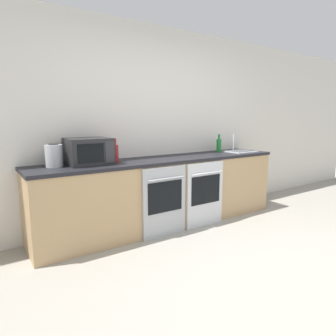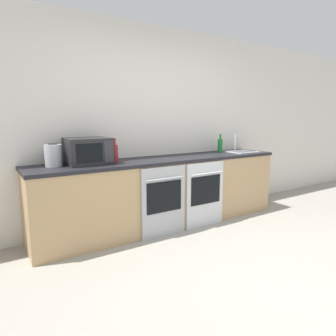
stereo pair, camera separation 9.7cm
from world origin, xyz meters
name	(u,v)px [view 2 (the right image)]	position (x,y,z in m)	size (l,w,h in m)	color
ground_plane	(269,282)	(0.00, 0.00, 0.00)	(16.00, 16.00, 0.00)	gray
wall_back	(152,126)	(0.00, 2.04, 1.30)	(10.00, 0.06, 2.60)	silver
counter_back	(165,192)	(0.00, 1.70, 0.45)	(3.41, 0.64, 0.89)	tan
oven_left	(164,201)	(-0.23, 1.37, 0.43)	(0.59, 0.06, 0.84)	#A8AAAF
oven_right	(205,194)	(0.41, 1.37, 0.43)	(0.59, 0.06, 0.84)	silver
microwave	(88,151)	(-0.99, 1.74, 1.04)	(0.47, 0.40, 0.29)	#232326
bottle_red	(115,153)	(-0.67, 1.74, 1.00)	(0.08, 0.08, 0.28)	maroon
bottle_green	(220,145)	(1.05, 1.81, 1.00)	(0.07, 0.07, 0.27)	#19722D
kettle	(53,155)	(-1.36, 1.78, 1.01)	(0.18, 0.18, 0.25)	#B7BABF
sink	(241,151)	(1.33, 1.64, 0.91)	(0.43, 0.36, 0.27)	silver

